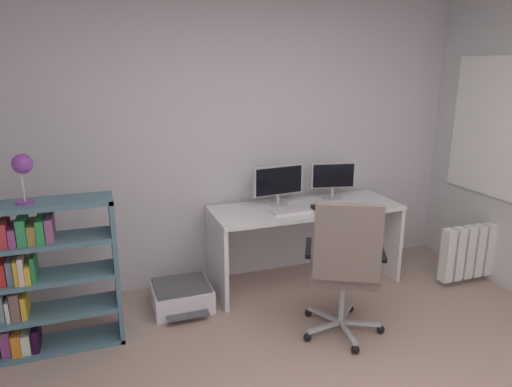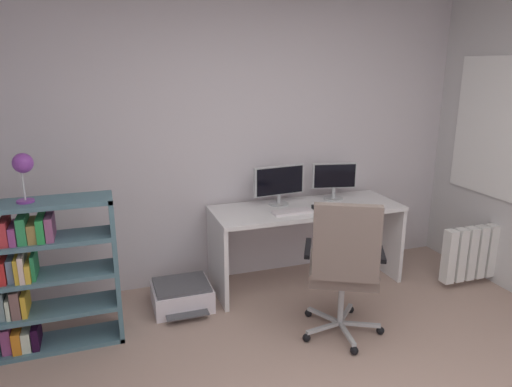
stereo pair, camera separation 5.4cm
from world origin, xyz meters
TOP-DOWN VIEW (x-y plane):
  - wall_back at (0.00, 2.44)m, footprint 4.41×0.10m
  - window_pane at (2.20, 1.50)m, footprint 0.01×1.16m
  - window_frame at (2.19, 1.50)m, footprint 0.02×1.24m
  - desk at (0.55, 2.03)m, footprint 1.69×0.63m
  - monitor_main at (0.34, 2.16)m, footprint 0.48×0.18m
  - monitor_secondary at (0.89, 2.16)m, footprint 0.41×0.18m
  - keyboard at (0.35, 1.90)m, footprint 0.34×0.14m
  - computer_mouse at (0.60, 1.91)m, footprint 0.06×0.10m
  - office_chair at (0.41, 1.09)m, footprint 0.67×0.71m
  - bookshelf at (-1.61, 1.69)m, footprint 0.85×0.29m
  - desk_lamp at (-1.63, 1.69)m, footprint 0.13×0.13m
  - printer at (-0.61, 1.94)m, footprint 0.47×0.50m
  - radiator at (2.10, 1.50)m, footprint 0.88×0.10m

SIDE VIEW (x-z plane):
  - printer at x=-0.61m, z-range 0.00..0.21m
  - radiator at x=2.10m, z-range 0.06..0.55m
  - desk at x=0.55m, z-range 0.19..0.92m
  - bookshelf at x=-1.61m, z-range 0.02..1.10m
  - office_chair at x=0.41m, z-range 0.06..1.14m
  - keyboard at x=0.35m, z-range 0.73..0.75m
  - computer_mouse at x=0.60m, z-range 0.73..0.77m
  - monitor_secondary at x=0.89m, z-range 0.77..1.11m
  - monitor_main at x=0.34m, z-range 0.76..1.12m
  - wall_back at x=0.00m, z-range 0.00..2.57m
  - desk_lamp at x=-1.63m, z-range 1.16..1.48m
  - window_pane at x=2.20m, z-range 0.84..1.99m
  - window_frame at x=2.19m, z-range 0.80..2.03m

